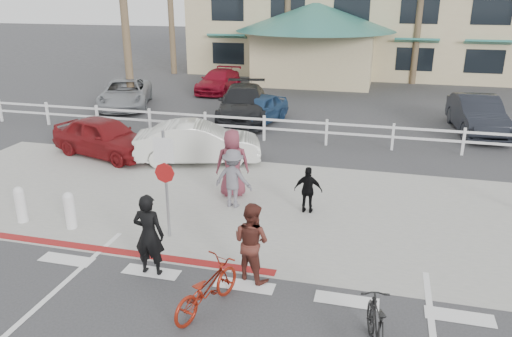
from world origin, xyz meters
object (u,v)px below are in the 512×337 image
(sign_post, at_px, (166,179))
(bike_black, at_px, (377,329))
(bike_red, at_px, (207,288))
(car_white_sedan, at_px, (198,143))
(car_red_compact, at_px, (105,137))

(sign_post, height_order, bike_black, sign_post)
(bike_black, bearing_deg, bike_red, -19.55)
(car_white_sedan, bearing_deg, bike_black, -160.30)
(sign_post, height_order, car_red_compact, sign_post)
(car_white_sedan, relative_size, car_red_compact, 1.03)
(sign_post, bearing_deg, bike_black, -31.35)
(sign_post, relative_size, car_white_sedan, 0.70)
(sign_post, relative_size, bike_black, 1.79)
(sign_post, distance_m, bike_red, 3.27)
(sign_post, xyz_separation_m, car_white_sedan, (-1.25, 5.29, -0.76))
(bike_black, xyz_separation_m, car_red_compact, (-9.52, 8.08, 0.20))
(sign_post, height_order, car_white_sedan, sign_post)
(bike_black, height_order, car_red_compact, car_red_compact)
(bike_red, height_order, bike_black, bike_black)
(bike_red, distance_m, car_white_sedan, 8.39)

